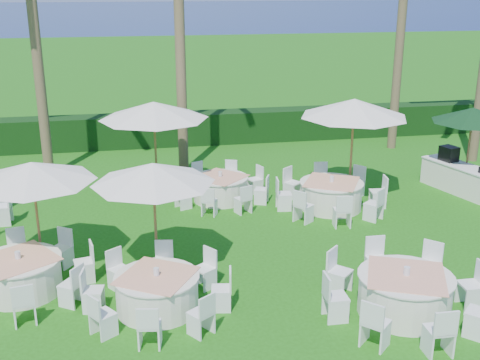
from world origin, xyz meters
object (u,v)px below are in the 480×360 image
Objects in this scene: buffet_table at (473,182)px; banquet_table_e at (220,188)px; umbrella_a at (32,172)px; umbrella_b at (153,173)px; umbrella_d at (354,108)px; umbrella_c at (154,110)px; umbrella_green at (473,115)px; banquet_table_a at (20,274)px; banquet_table_b at (157,292)px; banquet_table_c at (405,293)px; banquet_table_f at (331,194)px.

banquet_table_e is at bearing 171.37° from buffet_table.
umbrella_a is (-4.49, -3.60, 1.86)m from banquet_table_e.
umbrella_d is at bearing 33.28° from umbrella_b.
banquet_table_e is at bearing -19.74° from umbrella_c.
buffet_table is at bearing -101.98° from umbrella_green.
banquet_table_a is at bearing -107.09° from umbrella_a.
umbrella_b reaches higher than banquet_table_b.
banquet_table_e is 1.08× the size of umbrella_green.
umbrella_d is (1.22, 6.21, 2.23)m from banquet_table_c.
umbrella_green reaches higher than umbrella_a.
umbrella_b reaches higher than banquet_table_c.
umbrella_d is (5.45, -1.16, 0.10)m from umbrella_c.
umbrella_c is at bearing 119.83° from banquet_table_c.
umbrella_a is 8.74m from umbrella_d.
banquet_table_e is at bearing 43.66° from banquet_table_a.
umbrella_b is at bearing 151.39° from banquet_table_c.
umbrella_b is (-4.50, 2.45, 1.86)m from banquet_table_c.
banquet_table_f is 4.93m from umbrella_green.
umbrella_d reaches higher than umbrella_green.
umbrella_d is at bearing -8.10° from banquet_table_e.
banquet_table_e is 0.88× the size of banquet_table_f.
umbrella_d is at bearing -178.20° from umbrella_green.
umbrella_green is at bearing 29.35° from banquet_table_b.
umbrella_a is at bearing -159.36° from umbrella_d.
umbrella_d is (0.79, 0.68, 2.25)m from banquet_table_f.
banquet_table_f is 1.16× the size of umbrella_a.
umbrella_a reaches higher than banquet_table_b.
umbrella_a is 0.86× the size of umbrella_c.
banquet_table_f is at bearing 18.00° from umbrella_a.
banquet_table_a is 0.95× the size of umbrella_c.
banquet_table_b is 0.91× the size of banquet_table_c.
banquet_table_e is 5.11m from umbrella_b.
umbrella_b is at bearing -115.42° from banquet_table_e.
banquet_table_e is 0.89× the size of umbrella_d.
banquet_table_a is 1.15× the size of umbrella_b.
umbrella_d is at bearing 25.49° from banquet_table_a.
umbrella_c reaches higher than umbrella_a.
banquet_table_a is 9.65m from umbrella_d.
banquet_table_e is at bearing 110.09° from banquet_table_c.
buffet_table is at bearing 49.67° from banquet_table_c.
buffet_table is at bearing 18.92° from umbrella_b.
umbrella_a reaches higher than banquet_table_c.
banquet_table_e is 7.65m from umbrella_green.
umbrella_d reaches higher than banquet_table_b.
umbrella_b reaches higher than umbrella_a.
banquet_table_a is 8.39m from banquet_table_f.
umbrella_c is at bearing 86.81° from umbrella_b.
buffet_table is (9.01, -1.73, -2.11)m from umbrella_c.
umbrella_a is at bearing -167.95° from buffet_table.
banquet_table_c is 7.39m from buffet_table.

